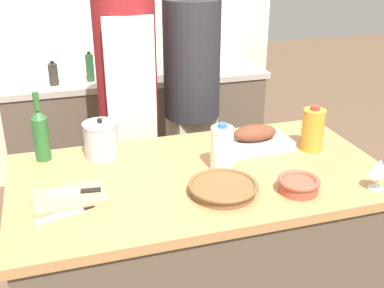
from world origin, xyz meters
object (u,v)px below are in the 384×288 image
(stock_pot, at_px, (101,140))
(condiment_bottle_extra, at_px, (90,67))
(condiment_bottle_tall, at_px, (53,74))
(person_cook_guest, at_px, (192,95))
(wicker_basket, at_px, (223,188))
(knife_paring, at_px, (76,192))
(milk_jug, at_px, (222,148))
(mixing_bowl, at_px, (299,184))
(wine_glass_left, at_px, (379,168))
(roasting_pan, at_px, (254,139))
(juice_jug, at_px, (313,129))
(condiment_bottle_short, at_px, (191,54))
(cutting_board, at_px, (70,197))
(wine_bottle_green, at_px, (41,134))
(knife_chef, at_px, (76,210))
(person_cook_aproned, at_px, (128,97))
(stand_mixer, at_px, (140,51))

(stock_pot, distance_m, condiment_bottle_extra, 1.10)
(condiment_bottle_tall, xyz_separation_m, person_cook_guest, (0.76, -0.51, -0.05))
(wicker_basket, relative_size, knife_paring, 1.33)
(milk_jug, bearing_deg, mixing_bowl, -51.79)
(wine_glass_left, relative_size, condiment_bottle_extra, 0.67)
(roasting_pan, height_order, juice_jug, juice_jug)
(condiment_bottle_short, distance_m, person_cook_guest, 0.86)
(cutting_board, distance_m, milk_jug, 0.65)
(wine_bottle_green, height_order, condiment_bottle_short, wine_bottle_green)
(knife_chef, distance_m, person_cook_aproned, 1.00)
(mixing_bowl, distance_m, condiment_bottle_tall, 1.83)
(stock_pot, height_order, stand_mixer, stand_mixer)
(stock_pot, xyz_separation_m, stand_mixer, (0.43, 1.24, 0.10))
(wine_glass_left, distance_m, condiment_bottle_tall, 2.05)
(stand_mixer, bearing_deg, wine_bottle_green, -119.95)
(wine_glass_left, relative_size, knife_chef, 0.47)
(wine_bottle_green, bearing_deg, knife_paring, -73.62)
(knife_chef, bearing_deg, knife_paring, 85.36)
(stock_pot, relative_size, milk_jug, 0.90)
(milk_jug, relative_size, condiment_bottle_tall, 1.33)
(knife_paring, relative_size, condiment_bottle_extra, 1.06)
(condiment_bottle_tall, relative_size, condiment_bottle_extra, 0.80)
(knife_paring, height_order, person_cook_guest, person_cook_guest)
(roasting_pan, distance_m, stock_pot, 0.71)
(milk_jug, distance_m, knife_chef, 0.66)
(juice_jug, xyz_separation_m, condiment_bottle_extra, (-0.88, 1.30, 0.03))
(juice_jug, bearing_deg, person_cook_aproned, 136.69)
(mixing_bowl, height_order, stand_mixer, stand_mixer)
(mixing_bowl, distance_m, wine_bottle_green, 1.12)
(knife_paring, bearing_deg, person_cook_aproned, 66.83)
(mixing_bowl, xyz_separation_m, condiment_bottle_extra, (-0.62, 1.64, 0.09))
(milk_jug, bearing_deg, knife_chef, -164.77)
(milk_jug, distance_m, stand_mixer, 1.51)
(knife_paring, distance_m, condiment_bottle_extra, 1.45)
(stock_pot, bearing_deg, juice_jug, -12.27)
(knife_chef, distance_m, condiment_bottle_extra, 1.56)
(roasting_pan, height_order, stock_pot, stock_pot)
(wine_bottle_green, xyz_separation_m, stand_mixer, (0.69, 1.19, 0.06))
(wicker_basket, bearing_deg, wine_bottle_green, 141.75)
(condiment_bottle_extra, bearing_deg, cutting_board, -99.26)
(stock_pot, distance_m, wine_bottle_green, 0.26)
(knife_paring, bearing_deg, stock_pot, 66.88)
(mixing_bowl, relative_size, wine_glass_left, 1.28)
(person_cook_aproned, bearing_deg, roasting_pan, -49.08)
(person_cook_aproned, bearing_deg, stand_mixer, 75.42)
(stock_pot, xyz_separation_m, juice_jug, (0.95, -0.21, 0.02))
(wine_bottle_green, bearing_deg, mixing_bowl, -32.04)
(knife_chef, bearing_deg, mixing_bowl, -7.27)
(knife_paring, bearing_deg, condiment_bottle_tall, 90.80)
(knife_paring, distance_m, condiment_bottle_short, 1.98)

